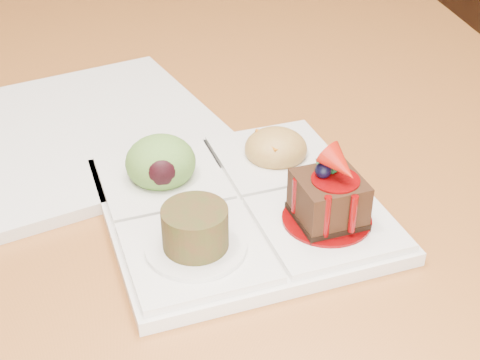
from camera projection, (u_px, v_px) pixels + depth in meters
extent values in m
cube|color=#A05929|center=(123.00, 74.00, 0.87)|extent=(1.00, 1.80, 0.04)
cylinder|color=#A05929|center=(294.00, 63.00, 1.83)|extent=(0.06, 0.06, 0.71)
cube|color=silver|center=(240.00, 208.00, 0.58)|extent=(0.26, 0.26, 0.01)
cube|color=silver|center=(326.00, 223.00, 0.55)|extent=(0.12, 0.12, 0.01)
cube|color=silver|center=(196.00, 252.00, 0.52)|extent=(0.12, 0.12, 0.01)
cube|color=silver|center=(162.00, 178.00, 0.60)|extent=(0.12, 0.12, 0.01)
cube|color=silver|center=(276.00, 157.00, 0.63)|extent=(0.12, 0.12, 0.01)
cylinder|color=#610305|center=(327.00, 219.00, 0.54)|extent=(0.07, 0.07, 0.00)
cube|color=black|center=(327.00, 217.00, 0.54)|extent=(0.06, 0.06, 0.01)
cube|color=black|center=(329.00, 196.00, 0.53)|extent=(0.06, 0.06, 0.03)
cylinder|color=#610305|center=(330.00, 178.00, 0.52)|extent=(0.04, 0.04, 0.00)
sphere|color=black|center=(323.00, 170.00, 0.52)|extent=(0.01, 0.01, 0.01)
cone|color=#A7160A|center=(340.00, 165.00, 0.51)|extent=(0.04, 0.04, 0.03)
cube|color=#11471D|center=(330.00, 166.00, 0.53)|extent=(0.01, 0.02, 0.01)
cube|color=#11471D|center=(322.00, 166.00, 0.53)|extent=(0.01, 0.01, 0.01)
cylinder|color=#610305|center=(327.00, 216.00, 0.51)|extent=(0.01, 0.01, 0.04)
cylinder|color=#610305|center=(353.00, 214.00, 0.51)|extent=(0.01, 0.01, 0.03)
cylinder|color=#610305|center=(296.00, 196.00, 0.53)|extent=(0.01, 0.01, 0.03)
cylinder|color=silver|center=(196.00, 247.00, 0.51)|extent=(0.08, 0.08, 0.00)
cylinder|color=#462514|center=(195.00, 228.00, 0.50)|extent=(0.05, 0.05, 0.03)
cylinder|color=#40200D|center=(195.00, 216.00, 0.50)|extent=(0.04, 0.04, 0.00)
ellipsoid|color=#588435|center=(161.00, 162.00, 0.59)|extent=(0.06, 0.06, 0.05)
ellipsoid|color=black|center=(162.00, 173.00, 0.58)|extent=(0.03, 0.02, 0.03)
ellipsoid|color=#A8873D|center=(276.00, 149.00, 0.63)|extent=(0.06, 0.06, 0.04)
cube|color=#CC690E|center=(289.00, 143.00, 0.63)|extent=(0.02, 0.02, 0.01)
cube|color=#57831C|center=(276.00, 137.00, 0.63)|extent=(0.02, 0.02, 0.01)
cube|color=#CC690E|center=(261.00, 138.00, 0.63)|extent=(0.01, 0.01, 0.01)
cube|color=#57831C|center=(261.00, 148.00, 0.62)|extent=(0.02, 0.01, 0.01)
cube|color=#CC690E|center=(276.00, 150.00, 0.61)|extent=(0.02, 0.02, 0.01)
cube|color=#57831C|center=(288.00, 147.00, 0.62)|extent=(0.02, 0.02, 0.02)
cube|color=silver|center=(77.00, 134.00, 0.69)|extent=(0.36, 0.36, 0.01)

